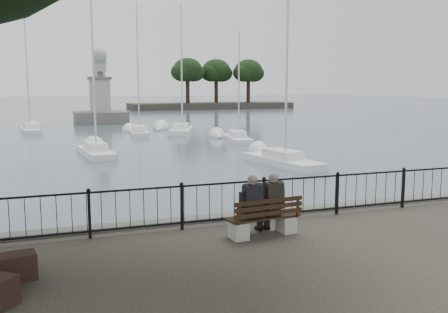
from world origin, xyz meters
name	(u,v)px	position (x,y,z in m)	size (l,w,h in m)	color
harbor	(217,240)	(0.00, 3.00, -0.50)	(260.00, 260.00, 1.20)	#514F49
railing	(224,201)	(0.00, 2.50, 0.56)	(22.06, 0.06, 1.00)	black
bench	(264,222)	(0.52, 1.43, 0.30)	(1.66, 0.65, 0.86)	#9E9C90
person_left	(250,208)	(0.22, 1.49, 0.62)	(0.42, 0.70, 1.36)	black
person_right	(270,205)	(0.72, 1.54, 0.62)	(0.42, 0.70, 1.36)	black
lion_monument	(100,105)	(2.00, 49.94, 1.10)	(5.66, 5.66, 8.44)	#514F49
sailboat_b	(96,150)	(-1.06, 22.62, -0.66)	(1.99, 5.43, 11.41)	white
sailboat_c	(283,160)	(7.92, 15.51, -0.70)	(2.46, 5.78, 10.36)	white
sailboat_d	(237,138)	(9.81, 27.11, -0.73)	(2.24, 5.28, 8.36)	white
sailboat_f	(139,131)	(3.65, 34.66, -0.66)	(1.87, 5.07, 11.11)	white
sailboat_g	(181,130)	(7.54, 35.09, -0.68)	(3.69, 6.29, 11.38)	white
sailboat_h	(30,128)	(-5.22, 40.47, -0.65)	(2.01, 5.30, 11.82)	white
far_shore	(215,87)	(25.54, 79.46, 3.00)	(30.00, 8.60, 9.18)	#292721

